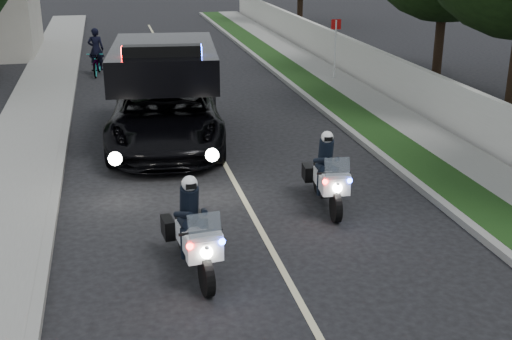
{
  "coord_description": "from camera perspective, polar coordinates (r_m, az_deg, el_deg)",
  "views": [
    {
      "loc": [
        -2.73,
        -8.11,
        5.61
      ],
      "look_at": [
        0.08,
        4.21,
        1.0
      ],
      "focal_mm": 45.84,
      "sensor_mm": 36.0,
      "label": 1
    }
  ],
  "objects": [
    {
      "name": "ground",
      "position": [
        10.23,
        4.94,
        -13.29
      ],
      "size": [
        120.0,
        120.0,
        0.0
      ],
      "primitive_type": "plane",
      "color": "black",
      "rests_on": "ground"
    },
    {
      "name": "curb_right",
      "position": [
        20.13,
        7.54,
        3.91
      ],
      "size": [
        0.2,
        60.0,
        0.15
      ],
      "primitive_type": "cube",
      "color": "gray",
      "rests_on": "ground"
    },
    {
      "name": "grass_verge",
      "position": [
        20.38,
        9.39,
        4.02
      ],
      "size": [
        1.2,
        60.0,
        0.16
      ],
      "primitive_type": "cube",
      "color": "#193814",
      "rests_on": "ground"
    },
    {
      "name": "sidewalk_right",
      "position": [
        20.89,
        12.71,
        4.19
      ],
      "size": [
        1.4,
        60.0,
        0.16
      ],
      "primitive_type": "cube",
      "color": "gray",
      "rests_on": "ground"
    },
    {
      "name": "property_wall",
      "position": [
        21.17,
        15.31,
        6.06
      ],
      "size": [
        0.22,
        60.0,
        1.5
      ],
      "primitive_type": "cube",
      "color": "beige",
      "rests_on": "ground"
    },
    {
      "name": "curb_left",
      "position": [
        18.99,
        -16.41,
        2.26
      ],
      "size": [
        0.2,
        60.0,
        0.15
      ],
      "primitive_type": "cube",
      "color": "gray",
      "rests_on": "ground"
    },
    {
      "name": "sidewalk_left",
      "position": [
        19.1,
        -19.7,
        2.0
      ],
      "size": [
        2.0,
        60.0,
        0.16
      ],
      "primitive_type": "cube",
      "color": "gray",
      "rests_on": "ground"
    },
    {
      "name": "lane_marking",
      "position": [
        19.15,
        -4.09,
        2.97
      ],
      "size": [
        0.12,
        50.0,
        0.01
      ],
      "primitive_type": "cube",
      "color": "#BFB78C",
      "rests_on": "ground"
    },
    {
      "name": "police_moto_left",
      "position": [
        11.7,
        -5.39,
        -8.7
      ],
      "size": [
        0.92,
        2.1,
        1.73
      ],
      "primitive_type": null,
      "rotation": [
        0.0,
        0.0,
        0.1
      ],
      "color": "white",
      "rests_on": "ground"
    },
    {
      "name": "police_moto_right",
      "position": [
        14.34,
        6.13,
        -3.11
      ],
      "size": [
        0.87,
        2.01,
        1.66
      ],
      "primitive_type": null,
      "rotation": [
        0.0,
        0.0,
        -0.1
      ],
      "color": "silver",
      "rests_on": "ground"
    },
    {
      "name": "police_suv",
      "position": [
        18.62,
        -7.74,
        2.32
      ],
      "size": [
        3.68,
        6.79,
        3.17
      ],
      "primitive_type": "imported",
      "rotation": [
        0.0,
        0.0,
        -0.1
      ],
      "color": "black",
      "rests_on": "ground"
    },
    {
      "name": "bicycle",
      "position": [
        28.35,
        -13.61,
        8.07
      ],
      "size": [
        0.86,
        1.93,
        0.98
      ],
      "primitive_type": "imported",
      "rotation": [
        0.0,
        0.0,
        -0.11
      ],
      "color": "black",
      "rests_on": "ground"
    },
    {
      "name": "cyclist",
      "position": [
        28.35,
        -13.61,
        8.07
      ],
      "size": [
        0.65,
        0.46,
        1.75
      ],
      "primitive_type": "imported",
      "rotation": [
        0.0,
        0.0,
        3.08
      ],
      "color": "black",
      "rests_on": "ground"
    },
    {
      "name": "sign_post",
      "position": [
        26.46,
        6.8,
        7.66
      ],
      "size": [
        0.43,
        0.43,
        2.53
      ],
      "primitive_type": null,
      "rotation": [
        0.0,
        0.0,
        -0.09
      ],
      "color": "#A50B18",
      "rests_on": "ground"
    },
    {
      "name": "tree_right_c",
      "position": [
        22.53,
        21.13,
        4.26
      ],
      "size": [
        7.79,
        7.79,
        11.54
      ],
      "primitive_type": null,
      "rotation": [
        0.0,
        0.0,
        -0.13
      ],
      "color": "black",
      "rests_on": "ground"
    },
    {
      "name": "tree_right_d",
      "position": [
        27.25,
        15.37,
        7.45
      ],
      "size": [
        8.57,
        8.57,
        10.83
      ],
      "primitive_type": null,
      "rotation": [
        0.0,
        0.0,
        0.42
      ],
      "color": "#1C3A13",
      "rests_on": "ground"
    },
    {
      "name": "tree_right_e",
      "position": [
        43.24,
        3.83,
        12.54
      ],
      "size": [
        5.48,
        5.48,
        8.4
      ],
      "primitive_type": null,
      "rotation": [
        0.0,
        0.0,
        0.09
      ],
      "color": "black",
      "rests_on": "ground"
    }
  ]
}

